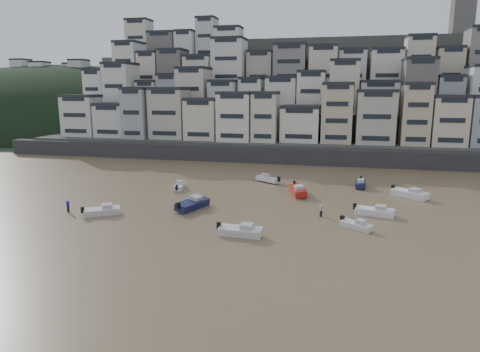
% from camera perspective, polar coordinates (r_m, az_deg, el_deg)
% --- Properties ---
extents(ground, '(400.00, 400.00, 0.00)m').
position_cam_1_polar(ground, '(38.27, -21.53, -14.30)').
color(ground, olive).
rests_on(ground, ground).
extents(sea_strip, '(340.00, 340.00, 0.00)m').
position_cam_1_polar(sea_strip, '(217.29, -23.95, 6.30)').
color(sea_strip, '#3F545A').
rests_on(sea_strip, ground).
extents(harbor_wall, '(140.00, 3.00, 3.50)m').
position_cam_1_polar(harbor_wall, '(94.66, 6.65, 2.71)').
color(harbor_wall, '#38383A').
rests_on(harbor_wall, ground).
extents(hillside, '(141.04, 66.00, 50.00)m').
position_cam_1_polar(hillside, '(132.97, 10.84, 9.99)').
color(hillside, '#4C4C47').
rests_on(hillside, ground).
extents(headland, '(216.00, 135.00, 53.33)m').
position_cam_1_polar(headland, '(200.41, -22.21, 6.08)').
color(headland, black).
rests_on(headland, ground).
extents(boat_a, '(5.46, 2.06, 1.47)m').
position_cam_1_polar(boat_a, '(48.01, 0.05, -7.20)').
color(boat_a, silver).
rests_on(boat_a, ground).
extents(boat_b, '(4.27, 3.61, 1.16)m').
position_cam_1_polar(boat_b, '(52.30, 15.27, -6.21)').
color(boat_b, silver).
rests_on(boat_b, ground).
extents(boat_c, '(3.95, 6.46, 1.67)m').
position_cam_1_polar(boat_c, '(58.96, -6.35, -3.59)').
color(boat_c, '#161D44').
rests_on(boat_c, ground).
extents(boat_d, '(5.56, 2.63, 1.46)m').
position_cam_1_polar(boat_d, '(58.35, 17.52, -4.34)').
color(boat_d, white).
rests_on(boat_d, ground).
extents(boat_e, '(3.77, 6.57, 1.70)m').
position_cam_1_polar(boat_e, '(67.00, 7.71, -1.77)').
color(boat_e, '#AA1D14').
rests_on(boat_e, ground).
extents(boat_f, '(2.36, 4.75, 1.24)m').
position_cam_1_polar(boat_f, '(70.86, -8.14, -1.24)').
color(boat_f, silver).
rests_on(boat_f, ground).
extents(boat_g, '(5.91, 5.28, 1.63)m').
position_cam_1_polar(boat_g, '(69.49, 21.69, -2.04)').
color(boat_g, white).
rests_on(boat_g, ground).
extents(boat_h, '(5.28, 4.26, 1.42)m').
position_cam_1_polar(boat_h, '(75.42, 3.79, -0.30)').
color(boat_h, silver).
rests_on(boat_h, ground).
extents(boat_i, '(2.04, 5.36, 1.44)m').
position_cam_1_polar(boat_i, '(74.42, 15.79, -0.87)').
color(boat_i, '#141A40').
rests_on(boat_i, ground).
extents(boat_j, '(5.03, 4.11, 1.35)m').
position_cam_1_polar(boat_j, '(58.68, -17.95, -4.33)').
color(boat_j, silver).
rests_on(boat_j, ground).
extents(person_blue, '(0.44, 0.44, 1.74)m').
position_cam_1_polar(person_blue, '(61.55, -21.96, -3.70)').
color(person_blue, '#2316A9').
rests_on(person_blue, ground).
extents(person_pink, '(0.44, 0.44, 1.74)m').
position_cam_1_polar(person_pink, '(56.08, 10.76, -4.49)').
color(person_pink, '#D5969B').
rests_on(person_pink, ground).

